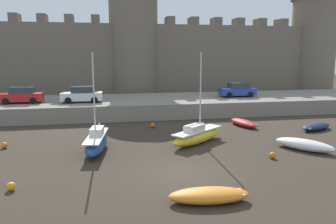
# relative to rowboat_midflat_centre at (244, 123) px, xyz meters

# --- Properties ---
(ground_plane) EXTENTS (160.00, 160.00, 0.00)m
(ground_plane) POSITION_rel_rowboat_midflat_centre_xyz_m (-8.08, -10.69, -0.31)
(ground_plane) COLOR #382D23
(quay_road) EXTENTS (67.97, 10.00, 1.54)m
(quay_road) POSITION_rel_rowboat_midflat_centre_xyz_m (-8.08, 8.80, 0.46)
(quay_road) COLOR gray
(quay_road) RESTS_ON ground
(castle) EXTENTS (63.47, 7.51, 18.54)m
(castle) POSITION_rel_rowboat_midflat_centre_xyz_m (-8.08, 19.96, 6.47)
(castle) COLOR #706354
(castle) RESTS_ON ground
(rowboat_midflat_centre) EXTENTS (1.97, 3.65, 0.59)m
(rowboat_midflat_centre) POSITION_rel_rowboat_midflat_centre_xyz_m (0.00, 0.00, 0.00)
(rowboat_midflat_centre) COLOR red
(rowboat_midflat_centre) RESTS_ON ground
(sailboat_near_channel_left) EXTENTS (1.87, 5.34, 6.52)m
(sailboat_near_channel_left) POSITION_rel_rowboat_midflat_centre_xyz_m (-12.82, -5.57, 0.34)
(sailboat_near_channel_left) COLOR #234793
(sailboat_near_channel_left) RESTS_ON ground
(sailboat_midflat_right) EXTENTS (5.03, 4.39, 6.52)m
(sailboat_midflat_right) POSITION_rel_rowboat_midflat_centre_xyz_m (-5.68, -4.83, 0.28)
(sailboat_midflat_right) COLOR yellow
(sailboat_midflat_right) RESTS_ON ground
(rowboat_midflat_left) EXTENTS (3.62, 2.50, 0.57)m
(rowboat_midflat_left) POSITION_rel_rowboat_midflat_centre_xyz_m (5.46, -2.65, -0.01)
(rowboat_midflat_left) COLOR #141E3D
(rowboat_midflat_left) RESTS_ON ground
(rowboat_foreground_right) EXTENTS (3.48, 3.92, 0.74)m
(rowboat_foreground_right) POSITION_rel_rowboat_midflat_centre_xyz_m (0.95, -7.82, 0.08)
(rowboat_foreground_right) COLOR silver
(rowboat_foreground_right) RESTS_ON ground
(rowboat_near_channel_right) EXTENTS (3.67, 1.64, 0.61)m
(rowboat_near_channel_right) POSITION_rel_rowboat_midflat_centre_xyz_m (-7.80, -14.22, 0.01)
(rowboat_near_channel_right) COLOR orange
(rowboat_near_channel_right) RESTS_ON ground
(mooring_buoy_off_centre) EXTENTS (0.42, 0.42, 0.42)m
(mooring_buoy_off_centre) POSITION_rel_rowboat_midflat_centre_xyz_m (-16.65, -11.33, -0.10)
(mooring_buoy_off_centre) COLOR orange
(mooring_buoy_off_centre) RESTS_ON ground
(mooring_buoy_near_channel) EXTENTS (0.43, 0.43, 0.43)m
(mooring_buoy_near_channel) POSITION_rel_rowboat_midflat_centre_xyz_m (-8.19, 0.79, -0.10)
(mooring_buoy_near_channel) COLOR #E04C1E
(mooring_buoy_near_channel) RESTS_ON ground
(mooring_buoy_near_shore) EXTENTS (0.43, 0.43, 0.43)m
(mooring_buoy_near_shore) POSITION_rel_rowboat_midflat_centre_xyz_m (-19.09, -3.63, -0.09)
(mooring_buoy_near_shore) COLOR orange
(mooring_buoy_near_shore) RESTS_ON ground
(mooring_buoy_mid_mud) EXTENTS (0.40, 0.40, 0.40)m
(mooring_buoy_mid_mud) POSITION_rel_rowboat_midflat_centre_xyz_m (-2.05, -9.11, -0.11)
(mooring_buoy_mid_mud) COLOR orange
(mooring_buoy_mid_mud) RESTS_ON ground
(car_quay_centre_west) EXTENTS (4.10, 1.88, 1.62)m
(car_quay_centre_west) POSITION_rel_rowboat_midflat_centre_xyz_m (2.84, 8.40, 2.01)
(car_quay_centre_west) COLOR #263F99
(car_quay_centre_west) RESTS_ON quay_road
(car_quay_centre_east) EXTENTS (4.10, 1.88, 1.62)m
(car_quay_centre_east) POSITION_rel_rowboat_midflat_centre_xyz_m (-14.53, 7.13, 2.01)
(car_quay_centre_east) COLOR silver
(car_quay_centre_east) RESTS_ON quay_road
(car_quay_east) EXTENTS (4.10, 1.88, 1.62)m
(car_quay_east) POSITION_rel_rowboat_midflat_centre_xyz_m (-20.47, 7.69, 2.01)
(car_quay_east) COLOR red
(car_quay_east) RESTS_ON quay_road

